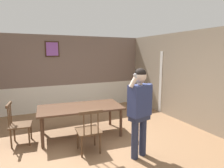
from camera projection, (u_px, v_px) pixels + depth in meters
The scene contains 7 objects.
ground_plane at pixel (91, 148), 4.12m from camera, with size 7.06×7.06×0.00m, color #846042.
room_back_partition at pixel (62, 75), 6.80m from camera, with size 6.17×0.17×2.65m.
room_right_partition at pixel (198, 79), 5.20m from camera, with size 0.13×6.42×2.65m.
dining_table at pixel (81, 109), 4.69m from camera, with size 2.10×1.19×0.73m.
chair_near_window at pixel (19, 124), 4.26m from camera, with size 0.51×0.51×0.95m.
chair_by_doorway at pixel (89, 130), 3.89m from camera, with size 0.50×0.50×0.94m.
person_figure at pixel (140, 106), 3.64m from camera, with size 0.58×0.33×1.76m.
Camera 1 is at (-1.21, -3.68, 2.02)m, focal length 30.54 mm.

